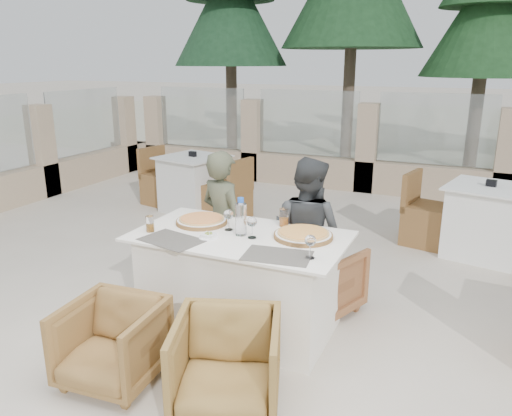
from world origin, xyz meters
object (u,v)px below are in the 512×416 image
at_px(pizza_right, 303,234).
at_px(diner_left, 223,225).
at_px(wine_glass_near, 252,226).
at_px(water_bottle, 241,216).
at_px(armchair_near_left, 112,343).
at_px(olive_dish, 209,235).
at_px(wine_glass_centre, 229,219).
at_px(dining_table, 240,282).
at_px(bg_table_b, 486,221).
at_px(diner_right, 307,235).
at_px(armchair_near_right, 227,364).
at_px(armchair_far_right, 317,279).
at_px(armchair_far_left, 216,257).
at_px(beer_glass_right, 284,217).
at_px(bg_table_a, 194,184).
at_px(pizza_left, 202,220).
at_px(wine_glass_corner, 310,245).
at_px(beer_glass_left, 150,224).

height_order(pizza_right, diner_left, diner_left).
relative_size(pizza_right, wine_glass_near, 2.37).
distance_m(water_bottle, armchair_near_left, 1.25).
bearing_deg(olive_dish, wine_glass_centre, 76.57).
height_order(dining_table, bg_table_b, same).
distance_m(dining_table, wine_glass_near, 0.49).
bearing_deg(pizza_right, diner_right, 104.35).
relative_size(armchair_near_right, diner_right, 0.49).
height_order(olive_dish, armchair_far_right, olive_dish).
distance_m(armchair_far_left, armchair_far_right, 1.02).
distance_m(armchair_near_right, diner_right, 1.48).
bearing_deg(olive_dish, beer_glass_right, 49.97).
height_order(pizza_right, bg_table_a, pizza_right).
height_order(pizza_left, beer_glass_right, beer_glass_right).
relative_size(beer_glass_right, diner_left, 0.11).
relative_size(wine_glass_corner, bg_table_a, 0.11).
bearing_deg(pizza_right, wine_glass_centre, -173.46).
bearing_deg(olive_dish, diner_right, 52.64).
bearing_deg(beer_glass_right, armchair_near_right, -84.83).
xyz_separation_m(dining_table, beer_glass_right, (0.23, 0.33, 0.46)).
bearing_deg(pizza_right, armchair_far_left, 154.78).
distance_m(beer_glass_right, olive_dish, 0.63).
relative_size(wine_glass_near, olive_dish, 1.67).
xyz_separation_m(armchair_far_left, diner_right, (0.90, -0.06, 0.37)).
bearing_deg(wine_glass_centre, wine_glass_corner, -21.42).
distance_m(wine_glass_near, beer_glass_right, 0.37).
relative_size(dining_table, beer_glass_left, 12.92).
height_order(pizza_left, wine_glass_near, wine_glass_near).
relative_size(beer_glass_left, armchair_far_right, 0.19).
bearing_deg(water_bottle, bg_table_b, 54.45).
distance_m(pizza_left, pizza_right, 0.86).
xyz_separation_m(wine_glass_centre, armchair_far_left, (-0.42, 0.54, -0.59)).
bearing_deg(wine_glass_corner, wine_glass_near, 158.38).
relative_size(dining_table, armchair_near_right, 2.50).
distance_m(armchair_far_right, bg_table_a, 3.26).
height_order(diner_left, diner_right, diner_left).
relative_size(pizza_left, olive_dish, 3.74).
bearing_deg(armchair_far_left, olive_dish, 94.52).
relative_size(wine_glass_near, diner_right, 0.14).
height_order(beer_glass_right, olive_dish, beer_glass_right).
height_order(wine_glass_corner, diner_right, diner_right).
bearing_deg(wine_glass_centre, armchair_near_left, -107.91).
bearing_deg(dining_table, pizza_left, 162.62).
relative_size(water_bottle, wine_glass_corner, 1.57).
distance_m(wine_glass_centre, wine_glass_near, 0.26).
height_order(wine_glass_centre, armchair_near_left, wine_glass_centre).
relative_size(armchair_far_left, armchair_far_right, 0.95).
bearing_deg(bg_table_b, armchair_near_right, -100.28).
distance_m(pizza_left, bg_table_a, 3.00).
xyz_separation_m(pizza_right, bg_table_a, (-2.44, 2.50, -0.41)).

